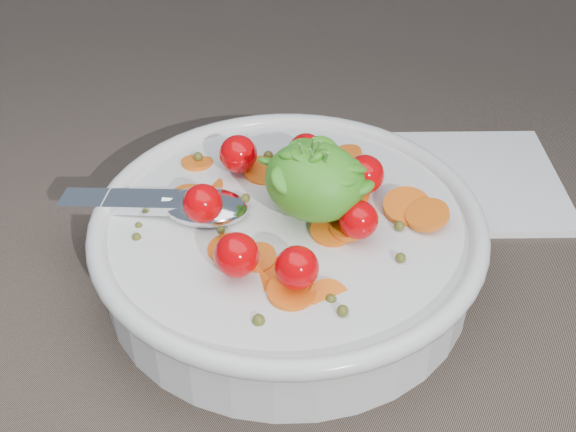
% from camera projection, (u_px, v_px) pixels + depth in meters
% --- Properties ---
extents(ground, '(6.00, 6.00, 0.00)m').
position_uv_depth(ground, '(298.00, 278.00, 0.56)').
color(ground, brown).
rests_on(ground, ground).
extents(bowl, '(0.32, 0.29, 0.12)m').
position_uv_depth(bowl, '(288.00, 240.00, 0.54)').
color(bowl, silver).
rests_on(bowl, ground).
extents(napkin, '(0.23, 0.22, 0.01)m').
position_uv_depth(napkin, '(461.00, 180.00, 0.66)').
color(napkin, white).
rests_on(napkin, ground).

